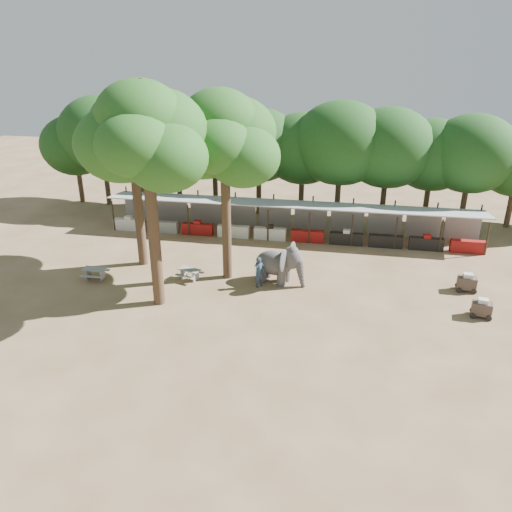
% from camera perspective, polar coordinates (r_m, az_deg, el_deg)
% --- Properties ---
extents(ground, '(100.00, 100.00, 0.00)m').
position_cam_1_polar(ground, '(25.73, 0.16, -8.60)').
color(ground, brown).
rests_on(ground, ground).
extents(vendor_stalls, '(28.00, 2.99, 2.80)m').
position_cam_1_polar(vendor_stalls, '(37.67, 3.96, 3.96)').
color(vendor_stalls, '#9DA1A5').
rests_on(vendor_stalls, ground).
extents(yard_tree_left, '(7.10, 6.90, 11.02)m').
position_cam_1_polar(yard_tree_left, '(31.99, -14.11, 12.88)').
color(yard_tree_left, '#332316').
rests_on(yard_tree_left, ground).
extents(yard_tree_center, '(7.10, 6.90, 12.04)m').
position_cam_1_polar(yard_tree_center, '(26.11, -12.63, 13.07)').
color(yard_tree_center, '#332316').
rests_on(yard_tree_center, ground).
extents(yard_tree_back, '(7.10, 6.90, 11.36)m').
position_cam_1_polar(yard_tree_back, '(29.03, -3.82, 13.20)').
color(yard_tree_back, '#332316').
rests_on(yard_tree_back, ground).
extents(backdrop_trees, '(46.46, 5.95, 8.33)m').
position_cam_1_polar(backdrop_trees, '(41.50, 4.99, 11.93)').
color(backdrop_trees, '#332316').
rests_on(backdrop_trees, ground).
extents(elephant, '(3.37, 2.47, 2.50)m').
position_cam_1_polar(elephant, '(30.23, 2.76, -0.86)').
color(elephant, '#3B3939').
rests_on(elephant, ground).
extents(handler, '(0.79, 0.82, 1.90)m').
position_cam_1_polar(handler, '(29.77, 0.39, -1.86)').
color(handler, '#26384C').
rests_on(handler, ground).
extents(picnic_table_near, '(1.46, 1.32, 0.72)m').
position_cam_1_polar(picnic_table_near, '(32.51, -17.92, -1.75)').
color(picnic_table_near, gray).
rests_on(picnic_table_near, ground).
extents(picnic_table_far, '(1.70, 1.61, 0.68)m').
position_cam_1_polar(picnic_table_far, '(31.17, -7.60, -1.90)').
color(picnic_table_far, gray).
rests_on(picnic_table_far, ground).
extents(cart_front, '(1.21, 0.89, 1.08)m').
position_cam_1_polar(cart_front, '(29.32, 24.40, -5.44)').
color(cart_front, '#392C25').
rests_on(cart_front, ground).
extents(cart_back, '(1.18, 0.81, 1.12)m').
position_cam_1_polar(cart_back, '(31.95, 22.95, -2.80)').
color(cart_back, '#392C25').
rests_on(cart_back, ground).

